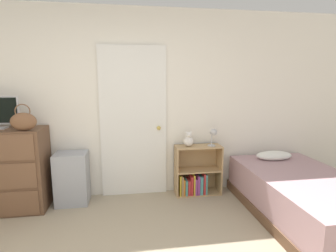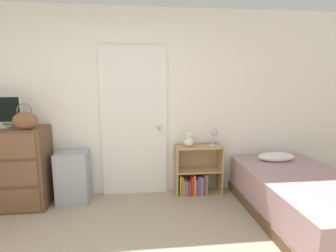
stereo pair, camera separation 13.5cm
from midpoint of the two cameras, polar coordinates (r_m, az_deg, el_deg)
name	(u,v)px [view 2 (the right image)]	position (r m, az deg, el deg)	size (l,w,h in m)	color
wall_back	(114,104)	(3.66, -10.72, 4.65)	(10.00, 0.06, 2.55)	white
door_closed	(134,122)	(3.63, -6.29, 0.79)	(0.90, 0.09, 2.06)	white
dresser	(5,168)	(3.87, -31.11, -7.87)	(1.04, 0.49, 1.03)	brown
tv	(0,111)	(3.76, -31.84, 2.79)	(0.50, 0.16, 0.39)	#B7B7BC
handbag	(25,120)	(3.47, -27.68, 1.10)	(0.29, 0.12, 0.31)	brown
storage_bin	(73,177)	(3.73, -18.95, -10.42)	(0.41, 0.34, 0.68)	#999EA8
bookshelf	(196,176)	(3.80, 7.15, -10.80)	(0.65, 0.27, 0.70)	tan
teddy_bear	(189,140)	(3.62, 5.65, -3.09)	(0.14, 0.14, 0.21)	silver
desk_lamp	(214,134)	(3.65, 11.02, -1.82)	(0.12, 0.12, 0.25)	#B2B2B7
bed	(306,199)	(3.52, 28.82, -13.81)	(1.14, 1.98, 0.61)	brown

